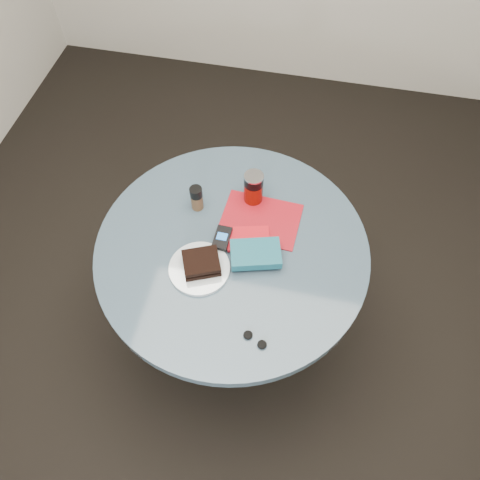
% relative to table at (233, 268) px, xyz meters
% --- Properties ---
extents(ground, '(4.00, 4.00, 0.00)m').
position_rel_table_xyz_m(ground, '(0.00, 0.00, -0.59)').
color(ground, black).
rests_on(ground, ground).
extents(table, '(1.00, 1.00, 0.75)m').
position_rel_table_xyz_m(table, '(0.00, 0.00, 0.00)').
color(table, black).
rests_on(table, ground).
extents(plate, '(0.22, 0.22, 0.01)m').
position_rel_table_xyz_m(plate, '(-0.09, -0.12, 0.17)').
color(plate, white).
rests_on(plate, table).
extents(sandwich, '(0.16, 0.15, 0.04)m').
position_rel_table_xyz_m(sandwich, '(-0.08, -0.11, 0.20)').
color(sandwich, black).
rests_on(sandwich, plate).
extents(soda_can, '(0.10, 0.10, 0.14)m').
position_rel_table_xyz_m(soda_can, '(0.03, 0.23, 0.23)').
color(soda_can, '#681005').
rests_on(soda_can, table).
extents(pepper_grinder, '(0.06, 0.06, 0.11)m').
position_rel_table_xyz_m(pepper_grinder, '(-0.17, 0.15, 0.22)').
color(pepper_grinder, '#513822').
rests_on(pepper_grinder, table).
extents(magazine, '(0.30, 0.23, 0.01)m').
position_rel_table_xyz_m(magazine, '(0.08, 0.14, 0.17)').
color(magazine, maroon).
rests_on(magazine, table).
extents(red_book, '(0.17, 0.14, 0.01)m').
position_rel_table_xyz_m(red_book, '(0.05, 0.04, 0.17)').
color(red_book, red).
rests_on(red_book, magazine).
extents(novel, '(0.20, 0.16, 0.03)m').
position_rel_table_xyz_m(novel, '(0.09, -0.04, 0.20)').
color(novel, '#145163').
rests_on(novel, red_book).
extents(mp3_player, '(0.06, 0.10, 0.02)m').
position_rel_table_xyz_m(mp3_player, '(-0.04, 0.01, 0.19)').
color(mp3_player, black).
rests_on(mp3_player, red_book).
extents(headphones, '(0.09, 0.06, 0.02)m').
position_rel_table_xyz_m(headphones, '(0.15, -0.34, 0.17)').
color(headphones, black).
rests_on(headphones, table).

